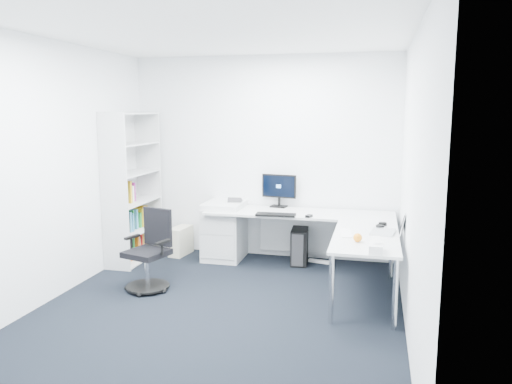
% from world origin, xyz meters
% --- Properties ---
extents(ground, '(4.20, 4.20, 0.00)m').
position_xyz_m(ground, '(0.00, 0.00, 0.00)').
color(ground, black).
extents(ceiling, '(4.20, 4.20, 0.00)m').
position_xyz_m(ceiling, '(0.00, 0.00, 2.70)').
color(ceiling, white).
extents(wall_back, '(3.60, 0.02, 2.70)m').
position_xyz_m(wall_back, '(0.00, 2.10, 1.35)').
color(wall_back, white).
rests_on(wall_back, ground).
extents(wall_front, '(3.60, 0.02, 2.70)m').
position_xyz_m(wall_front, '(0.00, -2.10, 1.35)').
color(wall_front, white).
rests_on(wall_front, ground).
extents(wall_left, '(0.02, 4.20, 2.70)m').
position_xyz_m(wall_left, '(-1.80, 0.00, 1.35)').
color(wall_left, white).
rests_on(wall_left, ground).
extents(wall_right, '(0.02, 4.20, 2.70)m').
position_xyz_m(wall_right, '(1.80, 0.00, 1.35)').
color(wall_right, white).
rests_on(wall_right, ground).
extents(l_desk, '(2.39, 1.34, 0.70)m').
position_xyz_m(l_desk, '(0.55, 1.40, 0.35)').
color(l_desk, silver).
rests_on(l_desk, ground).
extents(drawer_pedestal, '(0.50, 0.62, 0.77)m').
position_xyz_m(drawer_pedestal, '(-0.47, 1.81, 0.38)').
color(drawer_pedestal, silver).
rests_on(drawer_pedestal, ground).
extents(bookshelf, '(0.38, 0.98, 1.96)m').
position_xyz_m(bookshelf, '(-1.62, 1.45, 0.98)').
color(bookshelf, silver).
rests_on(bookshelf, ground).
extents(task_chair, '(0.62, 0.62, 0.89)m').
position_xyz_m(task_chair, '(-0.94, 0.43, 0.45)').
color(task_chair, black).
rests_on(task_chair, ground).
extents(black_pc_tower, '(0.24, 0.48, 0.46)m').
position_xyz_m(black_pc_tower, '(0.55, 1.84, 0.23)').
color(black_pc_tower, black).
rests_on(black_pc_tower, ground).
extents(beige_pc_tower, '(0.24, 0.43, 0.39)m').
position_xyz_m(beige_pc_tower, '(-1.11, 1.82, 0.19)').
color(beige_pc_tower, beige).
rests_on(beige_pc_tower, ground).
extents(power_strip, '(0.33, 0.12, 0.04)m').
position_xyz_m(power_strip, '(0.83, 1.88, 0.02)').
color(power_strip, white).
rests_on(power_strip, ground).
extents(monitor, '(0.49, 0.22, 0.45)m').
position_xyz_m(monitor, '(0.23, 2.01, 0.92)').
color(monitor, black).
rests_on(monitor, l_desk).
extents(black_keyboard, '(0.49, 0.19, 0.02)m').
position_xyz_m(black_keyboard, '(0.30, 1.46, 0.71)').
color(black_keyboard, black).
rests_on(black_keyboard, l_desk).
extents(mouse, '(0.09, 0.11, 0.03)m').
position_xyz_m(mouse, '(0.71, 1.45, 0.71)').
color(mouse, black).
rests_on(mouse, l_desk).
extents(desk_phone, '(0.20, 0.20, 0.13)m').
position_xyz_m(desk_phone, '(-0.34, 1.89, 0.76)').
color(desk_phone, '#2B2B2E').
rests_on(desk_phone, l_desk).
extents(laptop, '(0.40, 0.39, 0.25)m').
position_xyz_m(laptop, '(1.58, 0.86, 0.82)').
color(laptop, silver).
rests_on(laptop, l_desk).
extents(white_keyboard, '(0.16, 0.39, 0.01)m').
position_xyz_m(white_keyboard, '(1.20, 0.73, 0.70)').
color(white_keyboard, white).
rests_on(white_keyboard, l_desk).
extents(headphones, '(0.18, 0.23, 0.06)m').
position_xyz_m(headphones, '(1.57, 1.15, 0.72)').
color(headphones, black).
rests_on(headphones, l_desk).
extents(orange_fruit, '(0.09, 0.09, 0.09)m').
position_xyz_m(orange_fruit, '(1.33, 0.42, 0.74)').
color(orange_fruit, orange).
rests_on(orange_fruit, l_desk).
extents(tissue_box, '(0.13, 0.23, 0.08)m').
position_xyz_m(tissue_box, '(1.51, 0.09, 0.74)').
color(tissue_box, white).
rests_on(tissue_box, l_desk).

